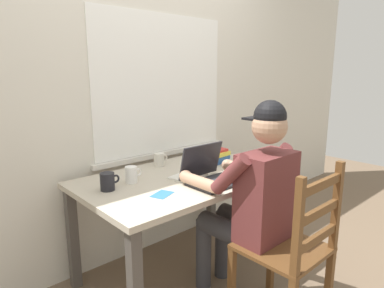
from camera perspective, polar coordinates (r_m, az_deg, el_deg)
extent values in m
plane|color=brown|center=(2.56, -1.24, -20.93)|extent=(8.00, 8.00, 0.00)
cube|color=silver|center=(2.55, -8.86, 9.81)|extent=(6.00, 0.04, 2.60)
cube|color=white|center=(2.64, -4.99, 10.03)|extent=(1.20, 0.01, 1.05)
cube|color=beige|center=(2.71, -4.70, -1.54)|extent=(1.26, 0.06, 0.04)
cube|color=#BCB29E|center=(2.26, -1.32, -5.79)|extent=(1.37, 0.84, 0.03)
cube|color=#4C4742|center=(2.62, 15.13, -12.08)|extent=(0.06, 0.06, 0.69)
cube|color=#4C4742|center=(2.38, -19.57, -14.90)|extent=(0.06, 0.06, 0.69)
cube|color=#4C4742|center=(3.04, 3.29, -8.15)|extent=(0.06, 0.06, 0.69)
cube|color=brown|center=(1.93, 12.45, -8.73)|extent=(0.34, 0.20, 0.50)
sphere|color=tan|center=(1.82, 13.02, 2.95)|extent=(0.19, 0.19, 0.19)
sphere|color=black|center=(1.82, 13.10, 4.57)|extent=(0.17, 0.17, 0.17)
cube|color=black|center=(1.87, 10.92, 4.29)|extent=(0.13, 0.10, 0.01)
cylinder|color=#38383D|center=(2.07, 5.99, -14.45)|extent=(0.13, 0.40, 0.13)
cylinder|color=#38383D|center=(2.20, 9.21, -12.93)|extent=(0.13, 0.40, 0.13)
cylinder|color=#38383D|center=(2.31, 1.97, -18.10)|extent=(0.10, 0.10, 0.47)
cylinder|color=#38383D|center=(2.42, 5.17, -16.59)|extent=(0.10, 0.10, 0.47)
cylinder|color=brown|center=(1.78, 6.54, -5.17)|extent=(0.10, 0.24, 0.25)
cylinder|color=tan|center=(1.96, 1.40, -6.51)|extent=(0.07, 0.28, 0.07)
sphere|color=tan|center=(2.07, -1.08, -5.53)|extent=(0.08, 0.08, 0.08)
cylinder|color=brown|center=(2.09, 13.84, -2.84)|extent=(0.10, 0.24, 0.25)
cylinder|color=tan|center=(2.24, 8.85, -4.23)|extent=(0.07, 0.28, 0.07)
sphere|color=tan|center=(2.32, 6.01, -3.57)|extent=(0.08, 0.08, 0.08)
cube|color=brown|center=(1.97, 15.04, -16.63)|extent=(0.42, 0.42, 0.02)
cube|color=brown|center=(2.32, 13.27, -18.58)|extent=(0.04, 0.04, 0.45)
cube|color=brown|center=(2.06, 6.72, -22.62)|extent=(0.04, 0.04, 0.45)
cube|color=brown|center=(2.17, 22.16, -21.64)|extent=(0.04, 0.04, 0.45)
cube|color=brown|center=(1.95, 23.33, -9.58)|extent=(0.04, 0.04, 0.48)
cube|color=brown|center=(1.63, 17.53, -13.41)|extent=(0.04, 0.04, 0.48)
cube|color=brown|center=(1.83, 20.41, -14.79)|extent=(0.36, 0.02, 0.04)
cube|color=brown|center=(1.78, 20.75, -10.75)|extent=(0.36, 0.02, 0.04)
cube|color=brown|center=(1.73, 21.10, -6.46)|extent=(0.36, 0.02, 0.04)
cube|color=#232328|center=(2.09, 4.22, -6.57)|extent=(0.33, 0.23, 0.02)
cube|color=#38383D|center=(2.09, 4.23, -6.32)|extent=(0.29, 0.17, 0.00)
cube|color=#232328|center=(2.15, 1.56, -2.79)|extent=(0.33, 0.06, 0.22)
cube|color=#99A8B2|center=(2.15, 1.56, -2.79)|extent=(0.29, 0.05, 0.18)
ellipsoid|color=#232328|center=(2.25, 8.57, -5.06)|extent=(0.06, 0.10, 0.03)
cylinder|color=white|center=(2.13, -10.29, -5.15)|extent=(0.07, 0.07, 0.10)
torus|color=white|center=(2.15, -9.18, -4.77)|extent=(0.05, 0.01, 0.05)
cylinder|color=black|center=(2.03, -14.18, -6.21)|extent=(0.08, 0.08, 0.10)
torus|color=black|center=(2.05, -12.85, -5.78)|extent=(0.05, 0.01, 0.05)
cylinder|color=silver|center=(2.47, -5.60, -2.65)|extent=(0.08, 0.08, 0.10)
torus|color=silver|center=(2.50, -4.68, -2.35)|extent=(0.05, 0.01, 0.05)
cube|color=#2D5B9E|center=(2.55, 4.06, -2.94)|extent=(0.20, 0.12, 0.03)
cube|color=#2D5B9E|center=(2.56, 4.20, -2.23)|extent=(0.18, 0.14, 0.03)
cube|color=gold|center=(2.54, 4.19, -1.63)|extent=(0.19, 0.14, 0.03)
cube|color=#BC332D|center=(2.54, 3.92, -1.08)|extent=(0.18, 0.12, 0.02)
cube|color=white|center=(2.31, 8.38, -4.88)|extent=(0.25, 0.21, 0.01)
cube|color=silver|center=(2.22, -0.58, -5.42)|extent=(0.26, 0.19, 0.01)
cube|color=teal|center=(1.92, -5.09, -8.51)|extent=(0.15, 0.13, 0.00)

